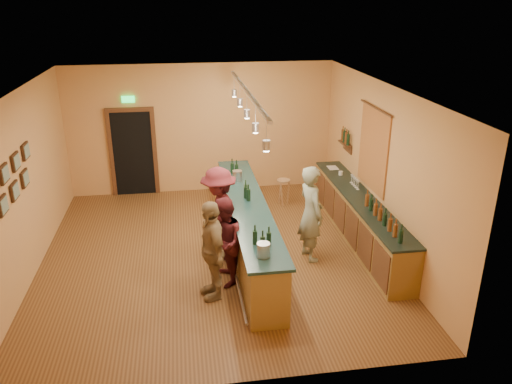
{
  "coord_description": "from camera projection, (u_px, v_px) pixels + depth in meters",
  "views": [
    {
      "loc": [
        -0.5,
        -8.59,
        4.71
      ],
      "look_at": [
        0.85,
        0.2,
        1.17
      ],
      "focal_mm": 35.0,
      "sensor_mm": 36.0,
      "label": 1
    }
  ],
  "objects": [
    {
      "name": "wall_right",
      "position": [
        381.0,
        168.0,
        9.57
      ],
      "size": [
        0.02,
        7.0,
        3.2
      ],
      "primitive_type": "cube",
      "color": "#D99B51",
      "rests_on": "floor"
    },
    {
      "name": "ceiling",
      "position": [
        209.0,
        89.0,
        8.52
      ],
      "size": [
        6.5,
        7.0,
        0.02
      ],
      "primitive_type": "cube",
      "color": "silver",
      "rests_on": "wall_back"
    },
    {
      "name": "tasting_bar",
      "position": [
        248.0,
        224.0,
        9.57
      ],
      "size": [
        0.73,
        5.1,
        1.38
      ],
      "color": "brown",
      "rests_on": "floor"
    },
    {
      "name": "wall_front",
      "position": [
        232.0,
        276.0,
        5.89
      ],
      "size": [
        6.5,
        0.02,
        3.2
      ],
      "primitive_type": "cube",
      "color": "#D99B51",
      "rests_on": "floor"
    },
    {
      "name": "back_counter",
      "position": [
        359.0,
        218.0,
        10.11
      ],
      "size": [
        0.6,
        4.55,
        1.27
      ],
      "color": "brown",
      "rests_on": "floor"
    },
    {
      "name": "customer_c",
      "position": [
        219.0,
        214.0,
        9.26
      ],
      "size": [
        0.91,
        1.29,
        1.81
      ],
      "primitive_type": "imported",
      "rotation": [
        0.0,
        0.0,
        -1.35
      ],
      "color": "#59191E",
      "rests_on": "floor"
    },
    {
      "name": "pendant_track",
      "position": [
        247.0,
        100.0,
        8.69
      ],
      "size": [
        0.11,
        4.6,
        0.5
      ],
      "color": "silver",
      "rests_on": "ceiling"
    },
    {
      "name": "customer_b",
      "position": [
        212.0,
        250.0,
        8.07
      ],
      "size": [
        0.61,
        1.06,
        1.71
      ],
      "primitive_type": "imported",
      "rotation": [
        0.0,
        0.0,
        -1.37
      ],
      "color": "#997A51",
      "rests_on": "floor"
    },
    {
      "name": "wall_back",
      "position": [
        202.0,
        129.0,
        12.32
      ],
      "size": [
        6.5,
        0.02,
        3.2
      ],
      "primitive_type": "cube",
      "color": "#D99B51",
      "rests_on": "floor"
    },
    {
      "name": "picture_grid",
      "position": [
        10.0,
        183.0,
        7.84
      ],
      "size": [
        0.06,
        2.2,
        0.7
      ],
      "primitive_type": null,
      "color": "#382111",
      "rests_on": "wall_left"
    },
    {
      "name": "tapestry",
      "position": [
        373.0,
        150.0,
        9.84
      ],
      "size": [
        0.03,
        1.4,
        1.6
      ],
      "primitive_type": "cube",
      "color": "maroon",
      "rests_on": "wall_right"
    },
    {
      "name": "bartender",
      "position": [
        311.0,
        213.0,
        9.24
      ],
      "size": [
        0.58,
        0.75,
        1.84
      ],
      "primitive_type": "imported",
      "rotation": [
        0.0,
        0.0,
        1.8
      ],
      "color": "gray",
      "rests_on": "floor"
    },
    {
      "name": "customer_a",
      "position": [
        224.0,
        242.0,
        8.46
      ],
      "size": [
        0.64,
        0.8,
        1.58
      ],
      "primitive_type": "imported",
      "rotation": [
        0.0,
        0.0,
        -1.51
      ],
      "color": "#59191E",
      "rests_on": "floor"
    },
    {
      "name": "doorway",
      "position": [
        133.0,
        151.0,
        12.23
      ],
      "size": [
        1.15,
        0.09,
        2.48
      ],
      "color": "black",
      "rests_on": "wall_back"
    },
    {
      "name": "bottle_shelf",
      "position": [
        346.0,
        139.0,
        11.28
      ],
      "size": [
        0.17,
        0.55,
        0.54
      ],
      "color": "#442114",
      "rests_on": "wall_right"
    },
    {
      "name": "floor",
      "position": [
        214.0,
        254.0,
        9.7
      ],
      "size": [
        7.0,
        7.0,
        0.0
      ],
      "primitive_type": "plane",
      "color": "#583319",
      "rests_on": "ground"
    },
    {
      "name": "bar_stool",
      "position": [
        284.0,
        186.0,
        11.8
      ],
      "size": [
        0.31,
        0.31,
        0.64
      ],
      "rotation": [
        0.0,
        0.0,
        0.2
      ],
      "color": "#936342",
      "rests_on": "floor"
    },
    {
      "name": "wall_left",
      "position": [
        24.0,
        187.0,
        8.65
      ],
      "size": [
        0.02,
        7.0,
        3.2
      ],
      "primitive_type": "cube",
      "color": "#D99B51",
      "rests_on": "floor"
    }
  ]
}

